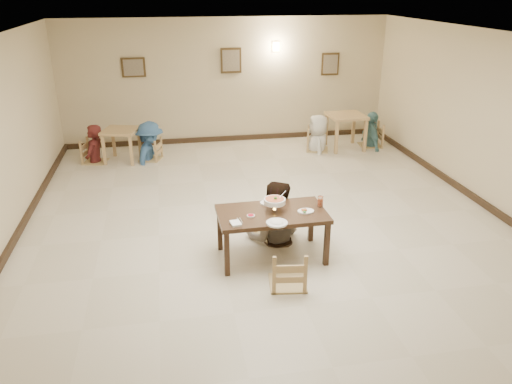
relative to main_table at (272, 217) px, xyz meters
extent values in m
plane|color=beige|center=(0.15, 0.97, -0.64)|extent=(10.00, 10.00, 0.00)
plane|color=white|center=(0.15, 0.97, 2.36)|extent=(10.00, 10.00, 0.00)
plane|color=beige|center=(0.15, 5.97, 0.86)|extent=(10.00, 0.00, 10.00)
plane|color=beige|center=(0.15, -4.03, 0.86)|extent=(10.00, 0.00, 10.00)
plane|color=beige|center=(4.15, 0.97, 0.86)|extent=(0.00, 10.00, 10.00)
cube|color=#312115|center=(0.15, 5.94, -0.58)|extent=(8.00, 0.06, 0.12)
cube|color=#312115|center=(-3.82, 0.97, -0.58)|extent=(0.06, 10.00, 0.12)
cube|color=#312115|center=(4.12, 0.97, -0.58)|extent=(0.06, 10.00, 0.12)
cube|color=#3C2A15|center=(-2.05, 5.93, 1.26)|extent=(0.55, 0.03, 0.45)
cube|color=gray|center=(-2.05, 5.91, 1.26)|extent=(0.45, 0.01, 0.37)
cube|color=#3C2A15|center=(0.25, 5.93, 1.36)|extent=(0.50, 0.03, 0.60)
cube|color=gray|center=(0.25, 5.91, 1.36)|extent=(0.41, 0.01, 0.49)
cube|color=#3C2A15|center=(2.75, 5.93, 1.21)|extent=(0.45, 0.03, 0.55)
cube|color=gray|center=(2.75, 5.91, 1.21)|extent=(0.37, 0.01, 0.45)
cube|color=#FFD88C|center=(1.35, 5.93, 1.66)|extent=(0.16, 0.05, 0.22)
cube|color=#3C2617|center=(0.00, 0.00, 0.05)|extent=(1.55, 0.89, 0.06)
cube|color=#3C2617|center=(-0.70, -0.38, -0.31)|extent=(0.07, 0.07, 0.66)
cube|color=#3C2617|center=(0.71, -0.36, -0.31)|extent=(0.07, 0.07, 0.66)
cube|color=#3C2617|center=(-0.71, 0.36, -0.31)|extent=(0.07, 0.07, 0.66)
cube|color=#3C2617|center=(0.70, 0.38, -0.31)|extent=(0.07, 0.07, 0.66)
cube|color=tan|center=(0.15, 0.66, -0.22)|extent=(0.43, 0.43, 0.05)
cube|color=tan|center=(0.06, -0.75, -0.17)|extent=(0.48, 0.48, 0.05)
imported|color=gray|center=(0.17, 0.56, 0.32)|extent=(1.06, 0.91, 1.91)
torus|color=silver|center=(0.04, 0.01, 0.21)|extent=(0.24, 0.24, 0.01)
cylinder|color=silver|center=(0.04, 0.01, 0.10)|extent=(0.06, 0.06, 0.04)
cone|color=#FFA526|center=(0.04, 0.01, 0.14)|extent=(0.04, 0.04, 0.05)
cylinder|color=white|center=(0.04, 0.01, 0.24)|extent=(0.31, 0.31, 0.07)
cylinder|color=#AD4826|center=(0.04, 0.01, 0.27)|extent=(0.27, 0.27, 0.02)
sphere|color=#2D7223|center=(0.05, 0.00, 0.29)|extent=(0.04, 0.04, 0.04)
cylinder|color=silver|center=(0.16, 0.07, 0.30)|extent=(0.14, 0.09, 0.10)
cylinder|color=silver|center=(0.13, 0.06, 0.14)|extent=(0.01, 0.01, 0.14)
cylinder|color=silver|center=(-0.06, 0.06, 0.14)|extent=(0.01, 0.01, 0.14)
cylinder|color=silver|center=(0.04, -0.10, 0.14)|extent=(0.01, 0.01, 0.14)
cylinder|color=white|center=(0.04, 0.31, 0.09)|extent=(0.29, 0.29, 0.02)
ellipsoid|color=white|center=(0.04, 0.31, 0.10)|extent=(0.19, 0.16, 0.07)
cylinder|color=white|center=(-0.01, -0.37, 0.09)|extent=(0.29, 0.29, 0.02)
ellipsoid|color=white|center=(-0.01, -0.37, 0.10)|extent=(0.19, 0.16, 0.07)
cylinder|color=white|center=(0.47, -0.08, 0.09)|extent=(0.24, 0.24, 0.02)
sphere|color=#2D7223|center=(0.44, -0.14, 0.11)|extent=(0.04, 0.04, 0.04)
cylinder|color=white|center=(-0.32, -0.08, 0.09)|extent=(0.11, 0.11, 0.02)
cylinder|color=#960013|center=(-0.32, -0.08, 0.10)|extent=(0.09, 0.09, 0.01)
cube|color=white|center=(-0.56, -0.30, 0.10)|extent=(0.15, 0.19, 0.03)
cube|color=silver|center=(-0.51, -0.21, 0.09)|extent=(0.03, 0.19, 0.01)
cube|color=silver|center=(-0.48, -0.21, 0.09)|extent=(0.03, 0.19, 0.01)
cylinder|color=white|center=(0.73, 0.07, 0.16)|extent=(0.08, 0.08, 0.16)
cylinder|color=#E65216|center=(0.73, 0.07, 0.14)|extent=(0.07, 0.07, 0.12)
cube|color=tan|center=(-2.40, 4.82, 0.06)|extent=(0.90, 0.90, 0.06)
cube|color=tan|center=(-2.77, 4.61, -0.30)|extent=(0.07, 0.07, 0.67)
cube|color=tan|center=(-2.18, 4.45, -0.30)|extent=(0.07, 0.07, 0.67)
cube|color=tan|center=(-2.61, 5.20, -0.30)|extent=(0.07, 0.07, 0.67)
cube|color=tan|center=(-2.02, 5.04, -0.30)|extent=(0.07, 0.07, 0.67)
cube|color=tan|center=(2.84, 4.79, 0.17)|extent=(0.86, 0.86, 0.06)
cube|color=tan|center=(2.50, 4.43, -0.25)|extent=(0.07, 0.07, 0.78)
cube|color=tan|center=(3.21, 4.45, -0.25)|extent=(0.07, 0.07, 0.78)
cube|color=tan|center=(2.47, 5.14, -0.25)|extent=(0.07, 0.07, 0.78)
cube|color=tan|center=(3.19, 5.16, -0.25)|extent=(0.07, 0.07, 0.78)
cube|color=tan|center=(-3.01, 4.82, -0.18)|extent=(0.47, 0.47, 0.05)
cube|color=tan|center=(-1.78, 4.79, -0.21)|extent=(0.44, 0.44, 0.05)
cube|color=tan|center=(2.15, 4.77, -0.15)|extent=(0.50, 0.50, 0.05)
cube|color=tan|center=(3.53, 4.85, -0.14)|extent=(0.51, 0.51, 0.06)
imported|color=#4E1A19|center=(-3.01, 4.82, 0.22)|extent=(0.59, 0.73, 1.72)
imported|color=#375E8A|center=(-1.78, 4.79, 0.24)|extent=(0.95, 1.27, 1.75)
imported|color=silver|center=(2.15, 4.77, 0.23)|extent=(0.67, 0.92, 1.73)
imported|color=#599197|center=(3.53, 4.85, 0.22)|extent=(0.45, 1.02, 1.72)
camera|label=1|loc=(-1.38, -6.25, 3.07)|focal=35.00mm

